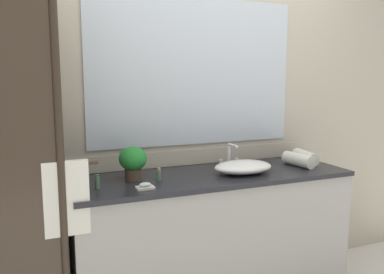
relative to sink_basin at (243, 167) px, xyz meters
name	(u,v)px	position (x,y,z in m)	size (l,w,h in m)	color
wall_back_with_mirror	(193,107)	(-0.19, 0.39, 0.37)	(4.40, 0.06, 2.60)	#B2A893
vanity_cabinet	(212,240)	(-0.19, 0.06, -0.49)	(1.80, 0.58, 0.90)	#9E9993
sink_basin	(243,167)	(0.00, 0.00, 0.00)	(0.39, 0.27, 0.08)	white
faucet	(229,159)	(0.00, 0.19, 0.01)	(0.17, 0.14, 0.17)	silver
potted_plant	(133,161)	(-0.70, 0.11, 0.08)	(0.17, 0.17, 0.20)	#473828
soap_dish	(145,186)	(-0.69, -0.12, -0.03)	(0.10, 0.07, 0.04)	silver
amenity_bottle_conditioner	(159,175)	(-0.56, 0.03, -0.01)	(0.03, 0.03, 0.08)	#4C7056
amenity_bottle_body_wash	(97,182)	(-0.94, -0.02, 0.00)	(0.03, 0.03, 0.08)	#4C7056
rolled_towel_near_edge	(305,157)	(0.57, 0.10, 0.00)	(0.09, 0.09, 0.24)	silver
rolled_towel_middle	(298,160)	(0.46, 0.03, 0.00)	(0.09, 0.09, 0.24)	silver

